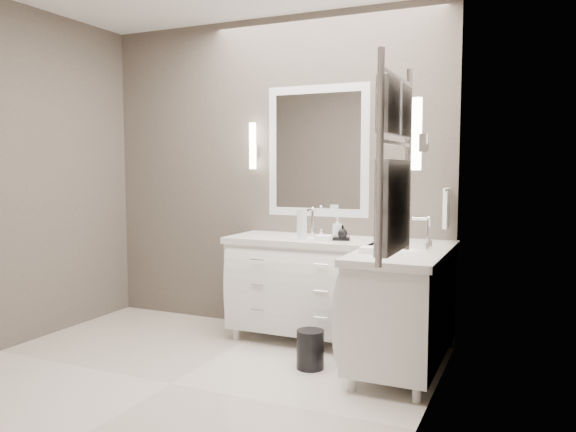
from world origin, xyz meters
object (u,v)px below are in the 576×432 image
at_px(vanity_right, 404,301).
at_px(towel_ladder, 394,172).
at_px(vanity_back, 305,282).
at_px(waste_bin, 310,349).

distance_m(vanity_right, towel_ladder, 1.60).
relative_size(vanity_right, towel_ladder, 1.38).
height_order(vanity_right, towel_ladder, towel_ladder).
distance_m(vanity_back, towel_ladder, 2.16).
distance_m(vanity_back, waste_bin, 0.74).
bearing_deg(vanity_back, waste_bin, -64.59).
bearing_deg(waste_bin, vanity_right, 23.79).
height_order(towel_ladder, waste_bin, towel_ladder).
bearing_deg(towel_ladder, vanity_right, 99.84).
xyz_separation_m(vanity_right, waste_bin, (-0.60, -0.26, -0.35)).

